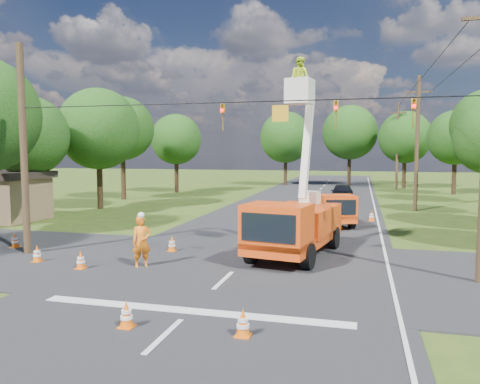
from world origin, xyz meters
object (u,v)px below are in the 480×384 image
(pole_left, at_px, (24,150))
(tree_right_e, at_px, (456,138))
(tree_far_b, at_px, (350,132))
(tree_far_c, at_px, (405,137))
(tree_left_d, at_px, (98,129))
(traffic_cone_8, at_px, (172,244))
(traffic_cone_4, at_px, (81,260))
(traffic_cone_5, at_px, (37,254))
(second_truck, at_px, (329,208))
(traffic_cone_0, at_px, (126,314))
(bucket_truck, at_px, (295,215))
(shed, at_px, (0,195))
(traffic_cone_1, at_px, (243,323))
(traffic_cone_6, at_px, (15,240))
(traffic_cone_7, at_px, (372,216))
(tree_left_f, at_px, (176,139))
(tree_far_a, at_px, (286,137))
(tree_left_e, at_px, (122,129))
(ground_worker, at_px, (142,242))
(pole_right_mid, at_px, (417,142))
(tree_left_c, at_px, (28,136))
(traffic_cone_3, at_px, (340,223))
(pole_right_far, at_px, (397,145))
(traffic_cone_2, at_px, (275,231))
(distant_car, at_px, (342,193))

(pole_left, relative_size, tree_right_e, 1.04)
(tree_far_b, bearing_deg, tree_far_c, -24.78)
(tree_left_d, bearing_deg, traffic_cone_8, -48.74)
(traffic_cone_4, bearing_deg, traffic_cone_5, 166.92)
(traffic_cone_4, height_order, traffic_cone_8, same)
(second_truck, height_order, traffic_cone_0, second_truck)
(traffic_cone_0, bearing_deg, tree_far_b, 85.40)
(second_truck, bearing_deg, bucket_truck, -114.17)
(shed, height_order, tree_far_b, tree_far_b)
(traffic_cone_1, bearing_deg, second_truck, 87.24)
(traffic_cone_6, distance_m, traffic_cone_7, 20.49)
(traffic_cone_6, xyz_separation_m, tree_left_f, (-3.89, 29.09, 5.33))
(traffic_cone_4, bearing_deg, tree_far_a, 89.11)
(bucket_truck, bearing_deg, tree_left_e, 143.54)
(traffic_cone_8, distance_m, shed, 15.69)
(ground_worker, distance_m, pole_right_mid, 24.51)
(second_truck, distance_m, tree_left_e, 22.86)
(pole_right_mid, bearing_deg, tree_left_c, -156.25)
(second_truck, xyz_separation_m, traffic_cone_1, (-0.86, -17.89, -0.68))
(traffic_cone_3, xyz_separation_m, pole_left, (-12.90, -9.89, 4.14))
(pole_right_far, bearing_deg, traffic_cone_2, -103.78)
(tree_left_e, bearing_deg, tree_left_d, -75.58)
(traffic_cone_4, relative_size, traffic_cone_7, 1.00)
(tree_far_c, bearing_deg, traffic_cone_1, -98.98)
(traffic_cone_5, relative_size, tree_left_f, 0.08)
(traffic_cone_2, xyz_separation_m, tree_right_e, (13.52, 28.53, 5.45))
(bucket_truck, relative_size, distant_car, 1.83)
(traffic_cone_7, relative_size, tree_far_a, 0.07)
(tree_left_c, bearing_deg, distant_car, 39.59)
(traffic_cone_2, relative_size, tree_left_e, 0.08)
(distant_car, height_order, tree_far_a, tree_far_a)
(traffic_cone_3, distance_m, traffic_cone_7, 4.08)
(tree_far_b, distance_m, tree_far_c, 7.20)
(traffic_cone_0, distance_m, traffic_cone_7, 21.21)
(bucket_truck, xyz_separation_m, shed, (-19.84, 5.60, -0.15))
(traffic_cone_4, xyz_separation_m, tree_right_e, (19.50, 36.78, 5.45))
(tree_left_e, distance_m, tree_right_e, 33.25)
(tree_far_b, bearing_deg, pole_right_mid, -77.59)
(pole_right_mid, distance_m, tree_left_c, 27.32)
(traffic_cone_2, relative_size, traffic_cone_4, 1.00)
(bucket_truck, bearing_deg, tree_right_e, 79.83)
(pole_right_mid, height_order, tree_right_e, pole_right_mid)
(second_truck, height_order, traffic_cone_6, second_truck)
(traffic_cone_3, height_order, traffic_cone_5, same)
(traffic_cone_5, xyz_separation_m, traffic_cone_8, (4.48, 3.21, 0.00))
(pole_left, relative_size, tree_left_e, 0.96)
(second_truck, height_order, tree_left_f, tree_left_f)
(pole_right_far, distance_m, tree_left_f, 25.36)
(traffic_cone_7, xyz_separation_m, pole_right_mid, (3.28, 6.47, 4.75))
(traffic_cone_5, bearing_deg, shed, 137.12)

